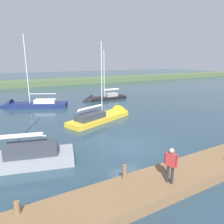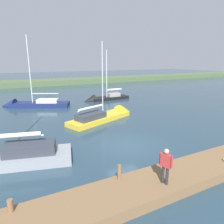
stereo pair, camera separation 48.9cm
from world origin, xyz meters
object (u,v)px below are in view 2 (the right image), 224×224
(mooring_post_near, at_px, (10,206))
(sailboat_behind_pier, at_px, (109,117))
(person_on_dock, at_px, (166,164))
(mooring_post_far, at_px, (119,172))
(sailboat_outer_mooring, at_px, (31,105))
(sailboat_near_dock, at_px, (103,99))

(mooring_post_near, height_order, sailboat_behind_pier, sailboat_behind_pier)
(mooring_post_near, distance_m, sailboat_behind_pier, 15.38)
(person_on_dock, bearing_deg, mooring_post_far, -57.29)
(mooring_post_near, bearing_deg, person_on_dock, 168.95)
(mooring_post_near, xyz_separation_m, mooring_post_far, (-4.78, 0.00, 0.13))
(mooring_post_far, bearing_deg, person_on_dock, 143.70)
(sailboat_outer_mooring, xyz_separation_m, sailboat_near_dock, (-10.71, 0.11, -0.05))
(mooring_post_near, height_order, sailboat_near_dock, sailboat_near_dock)
(sailboat_outer_mooring, distance_m, person_on_dock, 22.94)
(sailboat_behind_pier, xyz_separation_m, sailboat_outer_mooring, (6.95, -9.69, 0.05))
(sailboat_behind_pier, bearing_deg, person_on_dock, -126.25)
(sailboat_behind_pier, relative_size, sailboat_outer_mooring, 0.89)
(mooring_post_far, relative_size, person_on_dock, 0.43)
(person_on_dock, bearing_deg, sailboat_outer_mooring, -102.25)
(sailboat_near_dock, bearing_deg, person_on_dock, 70.20)
(mooring_post_far, bearing_deg, sailboat_near_dock, -112.87)
(sailboat_outer_mooring, bearing_deg, sailboat_behind_pier, 151.53)
(mooring_post_near, bearing_deg, mooring_post_far, 180.00)
(mooring_post_near, relative_size, mooring_post_far, 0.66)
(mooring_post_near, bearing_deg, sailboat_behind_pier, -130.53)
(sailboat_behind_pier, height_order, sailboat_outer_mooring, sailboat_outer_mooring)
(sailboat_behind_pier, bearing_deg, mooring_post_far, -135.26)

